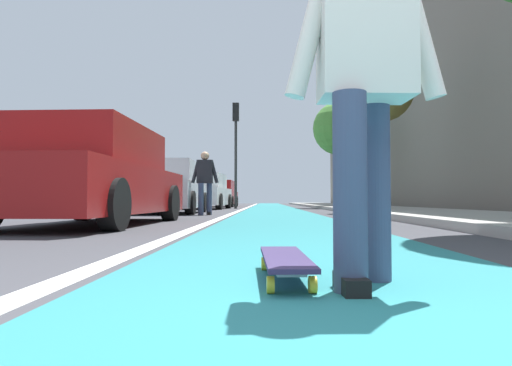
# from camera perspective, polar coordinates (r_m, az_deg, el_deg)

# --- Properties ---
(ground_plane) EXTENTS (80.00, 80.00, 0.00)m
(ground_plane) POSITION_cam_1_polar(r_m,az_deg,el_deg) (11.03, 2.78, -4.13)
(ground_plane) COLOR #38383D
(bike_lane_paint) EXTENTS (56.00, 2.16, 0.00)m
(bike_lane_paint) POSITION_cam_1_polar(r_m,az_deg,el_deg) (25.02, 1.95, -3.04)
(bike_lane_paint) COLOR #237075
(bike_lane_paint) RESTS_ON ground
(lane_stripe_white) EXTENTS (52.00, 0.16, 0.01)m
(lane_stripe_white) POSITION_cam_1_polar(r_m,az_deg,el_deg) (21.04, -1.29, -3.19)
(lane_stripe_white) COLOR silver
(lane_stripe_white) RESTS_ON ground
(sidewalk_curb) EXTENTS (52.00, 3.20, 0.12)m
(sidewalk_curb) POSITION_cam_1_polar(r_m,az_deg,el_deg) (19.41, 12.87, -3.06)
(sidewalk_curb) COLOR #9E9B93
(sidewalk_curb) RESTS_ON ground
(building_facade) EXTENTS (40.00, 1.20, 13.86)m
(building_facade) POSITION_cam_1_polar(r_m,az_deg,el_deg) (24.86, 17.45, 13.20)
(building_facade) COLOR slate
(building_facade) RESTS_ON ground
(skateboard) EXTENTS (0.85, 0.24, 0.11)m
(skateboard) POSITION_cam_1_polar(r_m,az_deg,el_deg) (2.15, 3.69, -9.73)
(skateboard) COLOR yellow
(skateboard) RESTS_ON ground
(skater_person) EXTENTS (0.47, 0.72, 1.64)m
(skater_person) POSITION_cam_1_polar(r_m,az_deg,el_deg) (2.10, 13.54, 13.40)
(skater_person) COLOR #384260
(skater_person) RESTS_ON ground
(parked_car_near) EXTENTS (4.61, 1.95, 1.48)m
(parked_car_near) POSITION_cam_1_polar(r_m,az_deg,el_deg) (7.28, -19.78, 0.61)
(parked_car_near) COLOR maroon
(parked_car_near) RESTS_ON ground
(parked_car_mid) EXTENTS (4.08, 2.02, 1.47)m
(parked_car_mid) POSITION_cam_1_polar(r_m,az_deg,el_deg) (13.02, -11.30, -0.71)
(parked_car_mid) COLOR #B7B7BC
(parked_car_mid) RESTS_ON ground
(parked_car_far) EXTENTS (4.44, 2.17, 1.48)m
(parked_car_far) POSITION_cam_1_polar(r_m,az_deg,el_deg) (19.16, -6.74, -1.16)
(parked_car_far) COLOR silver
(parked_car_far) RESTS_ON ground
(parked_car_end) EXTENTS (4.56, 1.91, 1.46)m
(parked_car_end) POSITION_cam_1_polar(r_m,az_deg,el_deg) (25.40, -4.66, -1.45)
(parked_car_end) COLOR maroon
(parked_car_end) RESTS_ON ground
(traffic_light) EXTENTS (0.33, 0.28, 4.69)m
(traffic_light) POSITION_cam_1_polar(r_m,az_deg,el_deg) (20.10, -2.57, 5.94)
(traffic_light) COLOR #2D2D2D
(traffic_light) RESTS_ON ground
(street_tree_mid) EXTENTS (1.89, 1.89, 4.63)m
(street_tree_mid) POSITION_cam_1_polar(r_m,az_deg,el_deg) (14.31, 15.67, 10.98)
(street_tree_mid) COLOR brown
(street_tree_mid) RESTS_ON ground
(street_tree_far) EXTENTS (2.54, 2.54, 5.04)m
(street_tree_far) POSITION_cam_1_polar(r_m,az_deg,el_deg) (21.83, 10.55, 6.73)
(street_tree_far) COLOR brown
(street_tree_far) RESTS_ON ground
(pedestrian_distant) EXTENTS (0.45, 0.70, 1.60)m
(pedestrian_distant) POSITION_cam_1_polar(r_m,az_deg,el_deg) (11.41, -6.47, 0.55)
(pedestrian_distant) COLOR #384260
(pedestrian_distant) RESTS_ON ground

